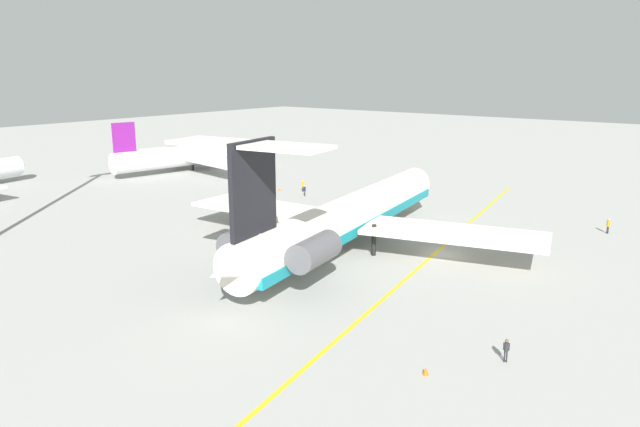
{
  "coord_description": "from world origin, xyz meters",
  "views": [
    {
      "loc": [
        -54.47,
        -25.61,
        18.87
      ],
      "look_at": [
        -4.07,
        13.26,
        3.17
      ],
      "focal_mm": 33.03,
      "sensor_mm": 36.0,
      "label": 1
    }
  ],
  "objects": [
    {
      "name": "ground",
      "position": [
        0.0,
        0.0,
        0.0
      ],
      "size": [
        353.9,
        353.9,
        0.0
      ],
      "primitive_type": "plane",
      "color": "#9E9E99"
    },
    {
      "name": "main_jetliner",
      "position": [
        -5.36,
        9.05,
        3.68
      ],
      "size": [
        46.24,
        41.04,
        13.5
      ],
      "rotation": [
        0.0,
        0.0,
        0.16
      ],
      "color": "silver",
      "rests_on": "ground"
    },
    {
      "name": "airliner_mid_left",
      "position": [
        19.61,
        61.4,
        2.9
      ],
      "size": [
        32.89,
        32.69,
        9.84
      ],
      "rotation": [
        0.0,
        0.0,
        -0.17
      ],
      "color": "white",
      "rests_on": "ground"
    },
    {
      "name": "ground_crew_near_nose",
      "position": [
        -18.95,
        -13.7,
        1.05
      ],
      "size": [
        0.26,
        0.4,
        1.65
      ],
      "rotation": [
        0.0,
        0.0,
        0.29
      ],
      "color": "black",
      "rests_on": "ground"
    },
    {
      "name": "ground_crew_near_tail",
      "position": [
        18.99,
        -11.72,
        1.16
      ],
      "size": [
        0.29,
        0.42,
        1.83
      ],
      "rotation": [
        0.0,
        0.0,
        2.67
      ],
      "color": "black",
      "rests_on": "ground"
    },
    {
      "name": "ground_crew_portside",
      "position": [
        15.8,
        31.96,
        1.15
      ],
      "size": [
        0.35,
        0.35,
        1.82
      ],
      "rotation": [
        0.0,
        0.0,
        0.8
      ],
      "color": "black",
      "rests_on": "ground"
    },
    {
      "name": "ground_crew_starboard",
      "position": [
        13.39,
        29.65,
        1.1
      ],
      "size": [
        0.28,
        0.39,
        1.73
      ],
      "rotation": [
        0.0,
        0.0,
        2.6
      ],
      "color": "black",
      "rests_on": "ground"
    },
    {
      "name": "safety_cone_nose",
      "position": [
        -23.66,
        -10.31,
        0.28
      ],
      "size": [
        0.4,
        0.4,
        0.55
      ],
      "primitive_type": "cone",
      "color": "#EA590F",
      "rests_on": "ground"
    },
    {
      "name": "safety_cone_wingtip",
      "position": [
        14.22,
        35.49,
        0.28
      ],
      "size": [
        0.4,
        0.4,
        0.55
      ],
      "primitive_type": "cone",
      "color": "#EA590F",
      "rests_on": "ground"
    },
    {
      "name": "taxiway_centreline",
      "position": [
        -4.07,
        0.2,
        0.0
      ],
      "size": [
        86.59,
        14.68,
        0.01
      ],
      "primitive_type": "cube",
      "rotation": [
        0.0,
        0.0,
        0.16
      ],
      "color": "gold",
      "rests_on": "ground"
    }
  ]
}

